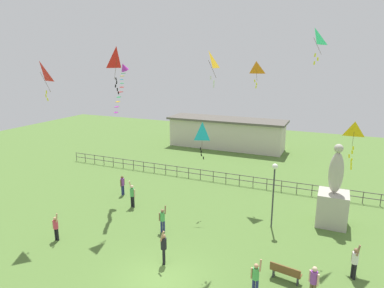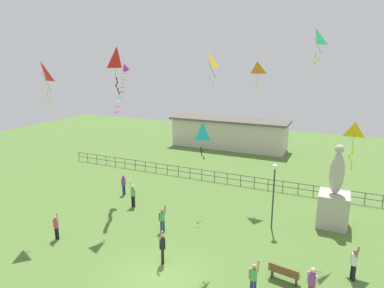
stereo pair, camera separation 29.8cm
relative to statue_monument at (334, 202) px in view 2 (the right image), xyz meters
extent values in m
plane|color=#517533|center=(-7.56, -9.47, -1.64)|extent=(80.00, 80.00, 0.00)
cube|color=#B2AD9E|center=(0.00, 0.00, -0.54)|extent=(1.88, 1.88, 2.21)
ellipsoid|color=#B2AD9E|center=(0.00, 0.00, 1.93)|extent=(0.90, 0.76, 2.71)
sphere|color=#B2AD9E|center=(0.00, 0.00, 3.53)|extent=(0.56, 0.56, 0.56)
cylinder|color=#38383D|center=(-3.53, -1.95, 0.34)|extent=(0.10, 0.10, 3.97)
sphere|color=white|center=(-3.53, -1.95, 2.48)|extent=(0.36, 0.36, 0.36)
cube|color=brown|center=(-1.86, -7.14, -1.19)|extent=(1.54, 0.64, 0.06)
cube|color=brown|center=(-1.89, -7.32, -0.97)|extent=(1.49, 0.30, 0.36)
cube|color=#333338|center=(-2.46, -7.04, -1.42)|extent=(0.08, 0.36, 0.45)
cube|color=#333338|center=(-1.27, -7.24, -1.42)|extent=(0.08, 0.36, 0.45)
cylinder|color=black|center=(-7.96, -8.40, -1.21)|extent=(0.15, 0.15, 0.87)
cylinder|color=black|center=(-8.03, -8.25, -1.21)|extent=(0.15, 0.15, 0.87)
cylinder|color=black|center=(-8.00, -8.32, -0.47)|extent=(0.32, 0.32, 0.61)
sphere|color=#8C6647|center=(-8.00, -8.32, -0.04)|extent=(0.23, 0.23, 0.23)
cylinder|color=#8C6647|center=(-7.95, -8.54, 0.08)|extent=(0.27, 0.20, 0.58)
cylinder|color=#8C6647|center=(-8.09, -8.13, -0.51)|extent=(0.10, 0.10, 0.58)
cylinder|color=black|center=(-14.94, -8.80, -1.26)|extent=(0.13, 0.13, 0.77)
cylinder|color=black|center=(-15.09, -8.80, -1.26)|extent=(0.13, 0.13, 0.77)
cylinder|color=#D83F59|center=(-15.02, -8.80, -0.60)|extent=(0.28, 0.28, 0.54)
sphere|color=tan|center=(-15.02, -8.80, -0.22)|extent=(0.21, 0.21, 0.21)
cylinder|color=tan|center=(-14.83, -8.85, -0.12)|extent=(0.09, 0.17, 0.52)
cylinder|color=tan|center=(-15.21, -8.81, -0.63)|extent=(0.08, 0.08, 0.52)
cylinder|color=navy|center=(-9.59, -5.36, -1.25)|extent=(0.13, 0.13, 0.78)
cylinder|color=navy|center=(-9.74, -5.40, -1.25)|extent=(0.13, 0.13, 0.78)
cylinder|color=#4CB259|center=(-9.66, -5.38, -0.58)|extent=(0.29, 0.29, 0.55)
sphere|color=#8C6647|center=(-9.66, -5.38, -0.20)|extent=(0.21, 0.21, 0.21)
cylinder|color=#8C6647|center=(-9.47, -5.37, -0.09)|extent=(0.14, 0.22, 0.53)
cylinder|color=#8C6647|center=(-9.85, -5.43, -0.62)|extent=(0.09, 0.09, 0.53)
cylinder|color=black|center=(-13.55, -2.98, -1.21)|extent=(0.15, 0.15, 0.87)
cylinder|color=black|center=(-13.39, -3.00, -1.21)|extent=(0.15, 0.15, 0.87)
cylinder|color=#4CB259|center=(-13.47, -2.99, -0.47)|extent=(0.32, 0.32, 0.62)
sphere|color=beige|center=(-13.47, -2.99, -0.04)|extent=(0.23, 0.23, 0.23)
cylinder|color=beige|center=(-13.67, -2.92, 0.08)|extent=(0.12, 0.26, 0.59)
cylinder|color=beige|center=(-13.26, -3.02, -0.50)|extent=(0.10, 0.10, 0.58)
cylinder|color=navy|center=(-2.91, -8.81, -1.24)|extent=(0.14, 0.14, 0.81)
cylinder|color=navy|center=(-3.07, -8.80, -1.24)|extent=(0.14, 0.14, 0.81)
cylinder|color=#4CB259|center=(-2.99, -8.81, -0.54)|extent=(0.30, 0.30, 0.57)
sphere|color=tan|center=(-2.99, -8.81, -0.15)|extent=(0.22, 0.22, 0.22)
cylinder|color=tan|center=(-2.79, -8.87, -0.03)|extent=(0.10, 0.21, 0.55)
cylinder|color=tan|center=(-3.19, -8.80, -0.58)|extent=(0.09, 0.09, 0.55)
cylinder|color=purple|center=(-0.55, -8.10, -0.50)|extent=(0.31, 0.31, 0.60)
sphere|color=beige|center=(-0.55, -8.10, -0.08)|extent=(0.23, 0.23, 0.23)
cylinder|color=beige|center=(-0.73, -8.00, -0.53)|extent=(0.09, 0.09, 0.57)
cylinder|color=beige|center=(-0.36, -8.20, -0.53)|extent=(0.09, 0.09, 0.57)
cylinder|color=black|center=(1.24, -5.76, -1.22)|extent=(0.14, 0.14, 0.84)
cylinder|color=black|center=(1.14, -5.62, -1.22)|extent=(0.14, 0.14, 0.84)
cylinder|color=white|center=(1.19, -5.69, -0.50)|extent=(0.31, 0.31, 0.60)
sphere|color=#8C6647|center=(1.19, -5.69, -0.09)|extent=(0.23, 0.23, 0.23)
cylinder|color=#8C6647|center=(1.26, -5.89, 0.03)|extent=(0.21, 0.19, 0.57)
cylinder|color=#8C6647|center=(1.07, -5.52, -0.54)|extent=(0.09, 0.09, 0.57)
cylinder|color=navy|center=(-15.48, -1.27, -1.23)|extent=(0.14, 0.14, 0.81)
cylinder|color=navy|center=(-15.49, -1.43, -1.23)|extent=(0.14, 0.14, 0.81)
cylinder|color=purple|center=(-15.48, -1.35, -0.54)|extent=(0.30, 0.30, 0.58)
sphere|color=brown|center=(-15.48, -1.35, -0.14)|extent=(0.22, 0.22, 0.22)
cylinder|color=brown|center=(-15.47, -1.15, -0.57)|extent=(0.09, 0.09, 0.55)
cylinder|color=brown|center=(-15.50, -1.55, -0.57)|extent=(0.09, 0.09, 0.55)
pyramid|color=#1EB759|center=(-1.94, -1.13, 10.14)|extent=(0.88, 1.16, 0.97)
cylinder|color=#4C381E|center=(-1.69, -1.23, 9.66)|extent=(0.52, 0.21, 0.97)
cube|color=yellow|center=(-1.78, -1.27, 9.16)|extent=(0.11, 0.02, 0.21)
cube|color=yellow|center=(-1.62, -1.19, 8.94)|extent=(0.08, 0.04, 0.20)
cube|color=yellow|center=(-1.79, -1.28, 8.72)|extent=(0.10, 0.03, 0.21)
pyramid|color=yellow|center=(-6.86, -5.02, 8.88)|extent=(0.51, 0.96, 0.92)
cylinder|color=#4C381E|center=(-6.63, -5.01, 8.42)|extent=(0.46, 0.04, 0.92)
cube|color=white|center=(-6.71, -5.05, 7.96)|extent=(0.11, 0.05, 0.21)
cube|color=white|center=(-6.55, -4.97, 7.74)|extent=(0.12, 0.04, 0.21)
cube|color=white|center=(-6.55, -4.97, 7.52)|extent=(0.11, 0.03, 0.21)
pyramid|color=yellow|center=(0.59, -3.39, 5.30)|extent=(0.79, 0.62, 0.92)
cylinder|color=#4C381E|center=(0.59, -3.09, 4.85)|extent=(0.02, 0.61, 0.92)
cube|color=yellow|center=(0.65, -3.06, 4.36)|extent=(0.09, 0.02, 0.20)
cube|color=yellow|center=(0.62, -3.07, 4.14)|extent=(0.10, 0.02, 0.21)
cube|color=yellow|center=(0.50, -3.14, 3.92)|extent=(0.10, 0.02, 0.21)
cube|color=yellow|center=(0.64, -3.07, 3.70)|extent=(0.11, 0.03, 0.21)
cube|color=yellow|center=(0.65, -3.06, 3.48)|extent=(0.09, 0.03, 0.20)
cube|color=yellow|center=(0.67, -3.05, 3.26)|extent=(0.11, 0.04, 0.21)
pyramid|color=red|center=(-13.26, -4.28, 9.03)|extent=(0.79, 0.90, 1.34)
cylinder|color=#4C381E|center=(-13.48, -4.17, 8.36)|extent=(0.47, 0.24, 1.35)
cube|color=black|center=(-13.49, -4.18, 7.72)|extent=(0.10, 0.03, 0.21)
cube|color=black|center=(-13.47, -4.17, 7.50)|extent=(0.11, 0.02, 0.21)
cube|color=black|center=(-13.54, -4.20, 7.28)|extent=(0.10, 0.04, 0.20)
cube|color=black|center=(-13.45, -4.16, 7.06)|extent=(0.09, 0.02, 0.20)
cube|color=black|center=(-13.40, -4.13, 6.84)|extent=(0.09, 0.03, 0.20)
pyramid|color=red|center=(-16.62, -7.28, 8.21)|extent=(1.12, 0.86, 1.22)
cylinder|color=#4C381E|center=(-16.52, -7.04, 7.60)|extent=(0.21, 0.49, 1.22)
cube|color=yellow|center=(-16.53, -7.05, 7.01)|extent=(0.09, 0.03, 0.20)
cube|color=yellow|center=(-16.57, -7.07, 6.79)|extent=(0.10, 0.03, 0.20)
cube|color=yellow|center=(-16.51, -7.04, 6.57)|extent=(0.09, 0.05, 0.20)
pyramid|color=orange|center=(-6.00, 2.38, 8.32)|extent=(0.87, 0.50, 0.91)
cylinder|color=#4C381E|center=(-5.99, 2.62, 7.87)|extent=(0.02, 0.50, 0.91)
cube|color=yellow|center=(-6.09, 2.57, 7.41)|extent=(0.12, 0.03, 0.21)
cube|color=yellow|center=(-5.96, 2.64, 7.19)|extent=(0.11, 0.02, 0.21)
cube|color=yellow|center=(-5.99, 2.62, 6.97)|extent=(0.10, 0.03, 0.21)
pyramid|color=#19B2B2|center=(-8.70, -1.19, 4.14)|extent=(0.93, 0.80, 1.20)
cylinder|color=#4C381E|center=(-8.61, -1.46, 3.55)|extent=(0.20, 0.55, 1.20)
cube|color=black|center=(-8.71, -1.51, 2.96)|extent=(0.08, 0.03, 0.20)
cube|color=black|center=(-8.66, -1.49, 2.74)|extent=(0.11, 0.04, 0.21)
cube|color=black|center=(-8.65, -1.48, 2.52)|extent=(0.12, 0.04, 0.21)
cube|color=black|center=(-8.52, -1.41, 2.30)|extent=(0.10, 0.02, 0.21)
cone|color=#B22DB2|center=(-15.76, 0.00, 8.39)|extent=(0.81, 0.92, 0.75)
cube|color=#1EB759|center=(-15.68, -0.21, 7.91)|extent=(0.39, 0.51, 0.03)
cube|color=yellow|center=(-15.51, -0.63, 7.73)|extent=(0.40, 0.51, 0.03)
cube|color=#198CD1|center=(-15.29, -1.03, 7.50)|extent=(0.45, 0.51, 0.03)
cube|color=#1EB759|center=(-15.02, -1.40, 7.25)|extent=(0.47, 0.51, 0.03)
cube|color=red|center=(-14.78, -1.78, 7.00)|extent=(0.42, 0.51, 0.03)
cube|color=red|center=(-14.62, -2.20, 6.69)|extent=(0.34, 0.50, 0.03)
cube|color=#1EB759|center=(-14.46, -2.63, 6.38)|extent=(0.42, 0.51, 0.03)
cube|color=yellow|center=(-14.27, -3.04, 6.11)|extent=(0.40, 0.51, 0.03)
cube|color=#B22DB2|center=(-14.08, -3.46, 5.81)|extent=(0.41, 0.51, 0.03)
cube|color=#B22DB2|center=(-13.87, -3.86, 5.49)|extent=(0.44, 0.51, 0.03)
cylinder|color=#4C4742|center=(-25.57, 4.53, -1.17)|extent=(0.06, 0.06, 0.95)
cylinder|color=#4C4742|center=(-24.37, 4.53, -1.17)|extent=(0.06, 0.06, 0.95)
cylinder|color=#4C4742|center=(-23.14, 4.53, -1.17)|extent=(0.06, 0.06, 0.95)
cylinder|color=#4C4742|center=(-21.94, 4.53, -1.17)|extent=(0.06, 0.06, 0.95)
cylinder|color=#4C4742|center=(-20.76, 4.53, -1.17)|extent=(0.06, 0.06, 0.95)
cylinder|color=#4C4742|center=(-19.56, 4.53, -1.17)|extent=(0.06, 0.06, 0.95)
cylinder|color=#4C4742|center=(-18.32, 4.53, -1.17)|extent=(0.06, 0.06, 0.95)
cylinder|color=#4C4742|center=(-17.16, 4.53, -1.17)|extent=(0.06, 0.06, 0.95)
cylinder|color=#4C4742|center=(-15.96, 4.53, -1.17)|extent=(0.06, 0.06, 0.95)
cylinder|color=#4C4742|center=(-14.72, 4.53, -1.17)|extent=(0.06, 0.06, 0.95)
cylinder|color=#4C4742|center=(-13.53, 4.53, -1.17)|extent=(0.06, 0.06, 0.95)
cylinder|color=#4C4742|center=(-12.33, 4.53, -1.17)|extent=(0.06, 0.06, 0.95)
cylinder|color=#4C4742|center=(-11.15, 4.53, -1.17)|extent=(0.06, 0.06, 0.95)
cylinder|color=#4C4742|center=(-9.91, 4.53, -1.17)|extent=(0.06, 0.06, 0.95)
cylinder|color=#4C4742|center=(-8.73, 4.53, -1.17)|extent=(0.06, 0.06, 0.95)
cylinder|color=#4C4742|center=(-7.51, 4.53, -1.17)|extent=(0.06, 0.06, 0.95)
cylinder|color=#4C4742|center=(-6.30, 4.53, -1.17)|extent=(0.06, 0.06, 0.95)
cylinder|color=#4C4742|center=(-5.14, 4.53, -1.17)|extent=(0.06, 0.06, 0.95)
cylinder|color=#4C4742|center=(-3.93, 4.53, -1.17)|extent=(0.06, 0.06, 0.95)
cylinder|color=#4C4742|center=(-2.71, 4.53, -1.17)|extent=(0.06, 0.06, 0.95)
cylinder|color=#4C4742|center=(-1.54, 4.53, -1.17)|extent=(0.06, 0.06, 0.95)
cylinder|color=#4C4742|center=(-0.33, 4.53, -1.17)|extent=(0.06, 0.06, 0.95)
cylinder|color=#4C4742|center=(0.86, 4.53, -1.17)|extent=(0.06, 0.06, 0.95)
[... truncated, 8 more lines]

